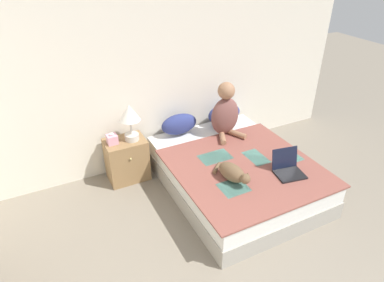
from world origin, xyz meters
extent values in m
cube|color=silver|center=(0.00, 3.71, 1.27)|extent=(5.60, 0.05, 2.55)
cube|color=#9E998E|center=(0.59, 2.68, 0.11)|extent=(1.51, 1.95, 0.22)
cube|color=silver|center=(0.59, 2.68, 0.32)|extent=(1.49, 1.92, 0.20)
cube|color=brown|center=(0.59, 2.48, 0.43)|extent=(1.56, 1.56, 0.02)
cube|color=#5B9384|center=(0.27, 2.23, 0.43)|extent=(0.29, 0.26, 0.01)
cube|color=#5B9384|center=(0.39, 2.81, 0.43)|extent=(0.37, 0.24, 0.01)
cube|color=#5B9384|center=(0.81, 2.59, 0.43)|extent=(0.20, 0.33, 0.01)
cube|color=#5B9384|center=(1.17, 2.43, 0.43)|extent=(0.25, 0.27, 0.01)
ellipsoid|color=navy|center=(0.25, 3.51, 0.57)|extent=(0.48, 0.22, 0.27)
ellipsoid|color=navy|center=(0.93, 3.51, 0.57)|extent=(0.48, 0.22, 0.27)
ellipsoid|color=brown|center=(0.78, 3.24, 0.69)|extent=(0.38, 0.21, 0.50)
sphere|color=#9E7051|center=(0.78, 3.24, 1.03)|extent=(0.21, 0.21, 0.21)
cylinder|color=#9E7051|center=(0.67, 3.11, 0.47)|extent=(0.18, 0.27, 0.07)
cylinder|color=#9E7051|center=(0.88, 3.11, 0.47)|extent=(0.18, 0.27, 0.07)
ellipsoid|color=brown|center=(0.33, 2.36, 0.53)|extent=(0.25, 0.37, 0.18)
sphere|color=brown|center=(0.37, 2.17, 0.55)|extent=(0.11, 0.11, 0.11)
cone|color=brown|center=(0.40, 2.18, 0.59)|extent=(0.05, 0.05, 0.05)
cone|color=brown|center=(0.34, 2.17, 0.59)|extent=(0.05, 0.05, 0.05)
cylinder|color=brown|center=(0.28, 2.58, 0.46)|extent=(0.16, 0.16, 0.04)
cube|color=black|center=(0.93, 2.14, 0.44)|extent=(0.34, 0.29, 0.02)
cube|color=black|center=(0.96, 2.28, 0.57)|extent=(0.31, 0.11, 0.23)
cube|color=#937047|center=(-0.49, 3.46, 0.27)|extent=(0.49, 0.36, 0.55)
sphere|color=tan|center=(-0.49, 3.27, 0.39)|extent=(0.03, 0.03, 0.03)
cylinder|color=beige|center=(-0.40, 3.44, 0.58)|extent=(0.17, 0.17, 0.08)
cylinder|color=beige|center=(-0.40, 3.44, 0.72)|extent=(0.02, 0.02, 0.19)
cone|color=white|center=(-0.40, 3.44, 0.91)|extent=(0.24, 0.24, 0.19)
cube|color=#E09EB2|center=(-0.64, 3.47, 0.60)|extent=(0.12, 0.12, 0.11)
ellipsoid|color=white|center=(-0.64, 3.47, 0.67)|extent=(0.06, 0.04, 0.03)
camera|label=1|loc=(-1.35, -0.05, 2.64)|focal=32.00mm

